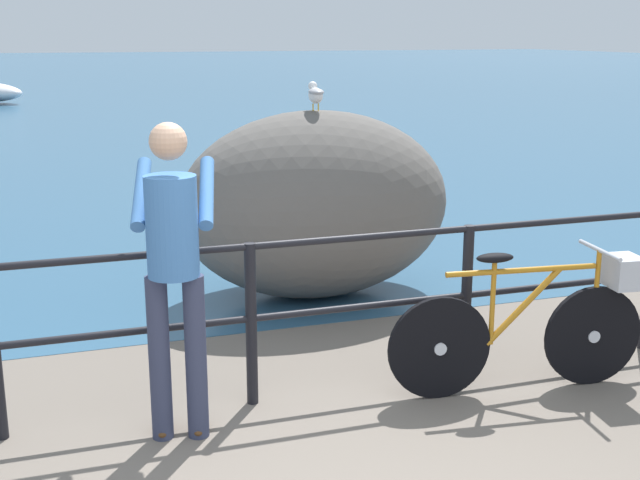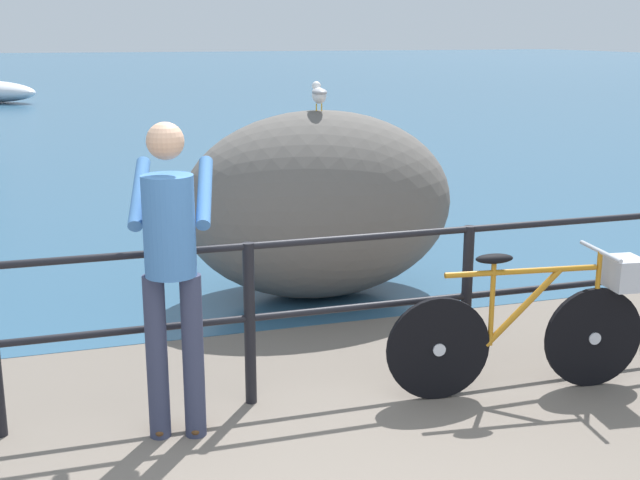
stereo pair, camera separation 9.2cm
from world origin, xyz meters
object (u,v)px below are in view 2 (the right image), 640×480
object	(u,v)px
seagull	(319,94)
bicycle	(541,321)
breakwater_boulder_main	(319,205)
person_at_railing	(171,267)

from	to	relation	value
seagull	bicycle	bearing A→B (deg)	-155.16
bicycle	breakwater_boulder_main	bearing A→B (deg)	114.07
person_at_railing	seagull	xyz separation A→B (m)	(1.53, 2.20, 0.74)
breakwater_boulder_main	seagull	xyz separation A→B (m)	(-0.01, -0.05, 0.94)
bicycle	breakwater_boulder_main	xyz separation A→B (m)	(-0.73, 2.34, 0.33)
bicycle	seagull	bearing A→B (deg)	114.75
breakwater_boulder_main	person_at_railing	bearing A→B (deg)	-124.45
bicycle	seagull	world-z (taller)	seagull
bicycle	person_at_railing	bearing A→B (deg)	-175.59
breakwater_boulder_main	seagull	size ratio (longest dim) A/B	6.90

